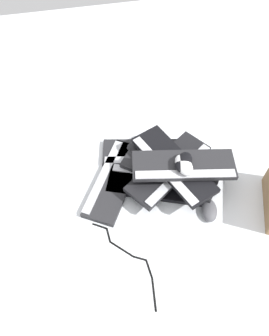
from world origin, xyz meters
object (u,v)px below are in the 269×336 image
object	(u,v)px
keyboard_0	(114,180)
keyboard_1	(156,184)
keyboard_3	(170,170)
mouse_0	(209,210)
mouse_2	(160,150)
keyboard_5	(173,164)
keyboard_6	(184,166)
mouse_4	(138,146)
mouse_3	(184,162)
keyboard_2	(148,153)
mouse_1	(184,165)
keyboard_4	(170,169)

from	to	relation	value
keyboard_0	keyboard_1	xyz separation A→B (m)	(-0.18, 0.06, 0.00)
keyboard_1	keyboard_3	distance (m)	0.09
mouse_0	mouse_2	bearing A→B (deg)	36.64
keyboard_5	keyboard_6	world-z (taller)	keyboard_6
mouse_0	mouse_2	xyz separation A→B (m)	(0.13, -0.34, 0.03)
keyboard_1	keyboard_6	xyz separation A→B (m)	(-0.11, 0.00, 0.12)
mouse_4	mouse_3	bearing A→B (deg)	-65.04
keyboard_2	mouse_2	distance (m)	0.07
keyboard_2	mouse_0	bearing A→B (deg)	117.20
mouse_0	mouse_1	size ratio (longest dim) A/B	1.00
keyboard_1	mouse_4	bearing A→B (deg)	-78.91
keyboard_1	keyboard_3	world-z (taller)	keyboard_3
keyboard_1	mouse_2	size ratio (longest dim) A/B	4.22
keyboard_1	keyboard_2	size ratio (longest dim) A/B	1.01
keyboard_1	mouse_2	world-z (taller)	mouse_2
keyboard_3	keyboard_4	xyz separation A→B (m)	(0.01, 0.01, 0.03)
keyboard_3	mouse_3	bearing A→B (deg)	122.70
keyboard_4	keyboard_1	bearing A→B (deg)	25.69
keyboard_6	mouse_3	xyz separation A→B (m)	(0.01, 0.01, 0.04)
mouse_0	keyboard_2	bearing A→B (deg)	42.75
mouse_0	mouse_1	bearing A→B (deg)	45.27
keyboard_5	mouse_4	distance (m)	0.22
keyboard_2	mouse_1	world-z (taller)	mouse_1
mouse_2	keyboard_4	bearing A→B (deg)	33.54
keyboard_0	mouse_0	size ratio (longest dim) A/B	4.14
keyboard_5	mouse_4	bearing A→B (deg)	-55.83
mouse_0	keyboard_4	bearing A→B (deg)	46.24
keyboard_2	keyboard_0	bearing A→B (deg)	32.96
keyboard_4	mouse_2	xyz separation A→B (m)	(0.01, -0.13, -0.02)
keyboard_4	mouse_2	size ratio (longest dim) A/B	4.04
keyboard_0	mouse_3	distance (m)	0.34
keyboard_0	keyboard_2	size ratio (longest dim) A/B	0.99
keyboard_6	keyboard_2	bearing A→B (deg)	-60.02
keyboard_0	keyboard_1	world-z (taller)	same
keyboard_2	keyboard_3	xyz separation A→B (m)	(-0.07, 0.14, 0.03)
mouse_1	mouse_4	xyz separation A→B (m)	(0.15, -0.24, -0.12)
keyboard_6	mouse_3	size ratio (longest dim) A/B	4.18
keyboard_1	mouse_0	world-z (taller)	mouse_0
keyboard_3	keyboard_4	size ratio (longest dim) A/B	0.99
keyboard_1	mouse_1	size ratio (longest dim) A/B	4.22
keyboard_2	mouse_2	world-z (taller)	mouse_2
keyboard_6	mouse_0	world-z (taller)	keyboard_6
mouse_4	mouse_1	bearing A→B (deg)	-67.46
keyboard_5	mouse_2	world-z (taller)	keyboard_5
mouse_0	mouse_3	xyz separation A→B (m)	(0.08, -0.17, 0.15)
keyboard_1	mouse_0	xyz separation A→B (m)	(-0.19, 0.18, 0.01)
keyboard_1	keyboard_2	bearing A→B (deg)	-91.55
mouse_4	keyboard_1	bearing A→B (deg)	-88.12
keyboard_0	mouse_3	xyz separation A→B (m)	(-0.29, 0.07, 0.16)
mouse_2	mouse_3	xyz separation A→B (m)	(-0.05, 0.18, 0.12)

